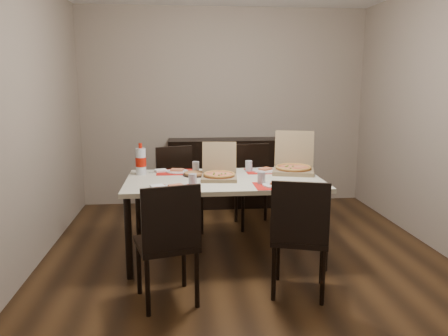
{
  "coord_description": "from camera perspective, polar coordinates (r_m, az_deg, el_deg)",
  "views": [
    {
      "loc": [
        -0.58,
        -3.88,
        1.62
      ],
      "look_at": [
        -0.19,
        0.06,
        0.85
      ],
      "focal_mm": 35.0,
      "sensor_mm": 36.0,
      "label": 1
    }
  ],
  "objects": [
    {
      "name": "ground",
      "position": [
        4.25,
        2.74,
        -11.56
      ],
      "size": [
        3.8,
        4.0,
        0.02
      ],
      "primitive_type": "cube",
      "color": "#3E2713",
      "rests_on": "ground"
    },
    {
      "name": "room_walls",
      "position": [
        4.36,
        2.1,
        12.49
      ],
      "size": [
        3.84,
        4.02,
        2.62
      ],
      "color": "gray",
      "rests_on": "ground"
    },
    {
      "name": "sideboard",
      "position": [
        5.81,
        0.23,
        -0.63
      ],
      "size": [
        1.5,
        0.4,
        0.9
      ],
      "primitive_type": "cube",
      "color": "black",
      "rests_on": "ground"
    },
    {
      "name": "dining_table",
      "position": [
        4.07,
        0.0,
        -2.3
      ],
      "size": [
        1.8,
        1.0,
        0.75
      ],
      "color": "beige",
      "rests_on": "ground"
    },
    {
      "name": "chair_near_left",
      "position": [
        3.22,
        -7.29,
        -9.2
      ],
      "size": [
        0.51,
        0.51,
        0.93
      ],
      "color": "black",
      "rests_on": "ground"
    },
    {
      "name": "chair_near_right",
      "position": [
        3.37,
        9.87,
        -8.34
      ],
      "size": [
        0.53,
        0.53,
        0.93
      ],
      "color": "black",
      "rests_on": "ground"
    },
    {
      "name": "chair_far_left",
      "position": [
        4.86,
        -6.03,
        -2.24
      ],
      "size": [
        0.53,
        0.53,
        0.93
      ],
      "color": "black",
      "rests_on": "ground"
    },
    {
      "name": "chair_far_right",
      "position": [
        5.04,
        3.87,
        -1.73
      ],
      "size": [
        0.45,
        0.45,
        0.93
      ],
      "color": "black",
      "rests_on": "ground"
    },
    {
      "name": "setting_near_left",
      "position": [
        3.7,
        -5.99,
        -2.32
      ],
      "size": [
        0.46,
        0.3,
        0.11
      ],
      "color": "red",
      "rests_on": "dining_table"
    },
    {
      "name": "setting_near_right",
      "position": [
        3.8,
        6.48,
        -1.97
      ],
      "size": [
        0.47,
        0.3,
        0.11
      ],
      "color": "red",
      "rests_on": "dining_table"
    },
    {
      "name": "setting_far_left",
      "position": [
        4.36,
        -5.75,
        -0.28
      ],
      "size": [
        0.5,
        0.3,
        0.11
      ],
      "color": "red",
      "rests_on": "dining_table"
    },
    {
      "name": "setting_far_right",
      "position": [
        4.4,
        4.9,
        -0.16
      ],
      "size": [
        0.48,
        0.3,
        0.11
      ],
      "color": "red",
      "rests_on": "dining_table"
    },
    {
      "name": "napkin_loose",
      "position": [
        4.08,
        -0.21,
        -1.19
      ],
      "size": [
        0.16,
        0.16,
        0.02
      ],
      "primitive_type": "cube",
      "rotation": [
        0.0,
        0.0,
        0.72
      ],
      "color": "white",
      "rests_on": "dining_table"
    },
    {
      "name": "pizza_box_center",
      "position": [
        4.04,
        -0.64,
        -0.66
      ],
      "size": [
        0.36,
        0.39,
        0.33
      ],
      "color": "#786445",
      "rests_on": "dining_table"
    },
    {
      "name": "pizza_box_right",
      "position": [
        4.39,
        9.06,
        0.22
      ],
      "size": [
        0.49,
        0.52,
        0.4
      ],
      "color": "#786445",
      "rests_on": "dining_table"
    },
    {
      "name": "faina_plate",
      "position": [
        4.2,
        -3.78,
        -0.8
      ],
      "size": [
        0.24,
        0.24,
        0.03
      ],
      "color": "black",
      "rests_on": "dining_table"
    },
    {
      "name": "dip_bowl",
      "position": [
        4.21,
        0.18,
        -0.75
      ],
      "size": [
        0.13,
        0.13,
        0.03
      ],
      "primitive_type": "imported",
      "rotation": [
        0.0,
        0.0,
        0.3
      ],
      "color": "white",
      "rests_on": "dining_table"
    },
    {
      "name": "soda_bottle",
      "position": [
        4.3,
        -10.81,
        0.87
      ],
      "size": [
        0.1,
        0.1,
        0.31
      ],
      "color": "silver",
      "rests_on": "dining_table"
    }
  ]
}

